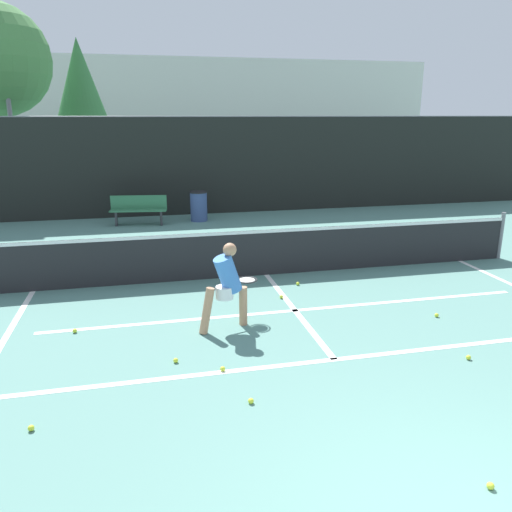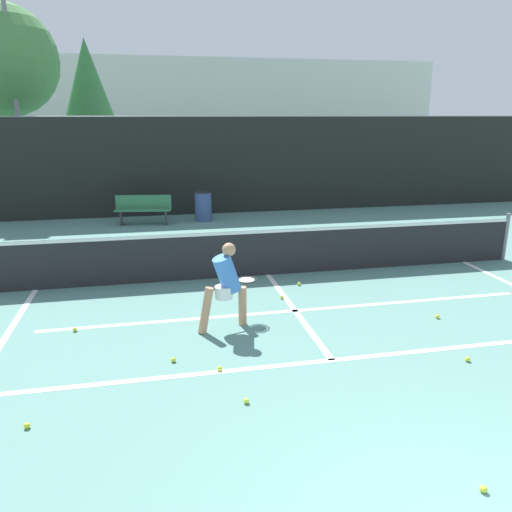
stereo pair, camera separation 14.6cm
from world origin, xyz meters
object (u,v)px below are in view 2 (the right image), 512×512
at_px(parked_car, 97,187).
at_px(trash_bin, 203,206).
at_px(courtside_bench, 143,209).
at_px(player_practicing, 226,283).

bearing_deg(parked_car, trash_bin, -48.96).
bearing_deg(courtside_bench, player_practicing, -72.20).
relative_size(player_practicing, trash_bin, 1.48).
xyz_separation_m(trash_bin, parked_car, (-3.54, 4.06, 0.11)).
distance_m(player_practicing, trash_bin, 8.19).
distance_m(courtside_bench, trash_bin, 1.82).
xyz_separation_m(courtside_bench, parked_car, (-1.72, 4.21, 0.10)).
bearing_deg(trash_bin, player_practicing, -93.50).
relative_size(courtside_bench, trash_bin, 1.85).
distance_m(courtside_bench, parked_car, 4.55).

